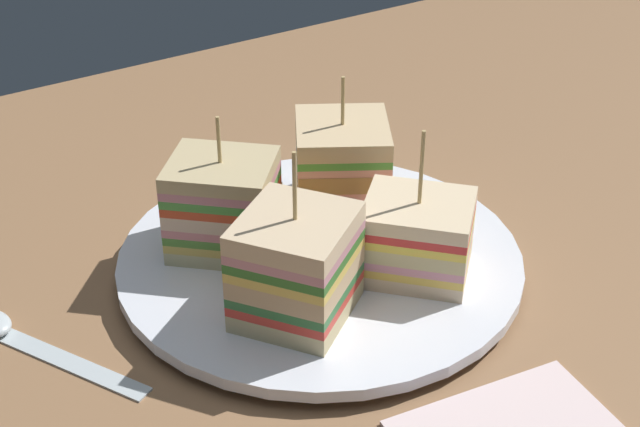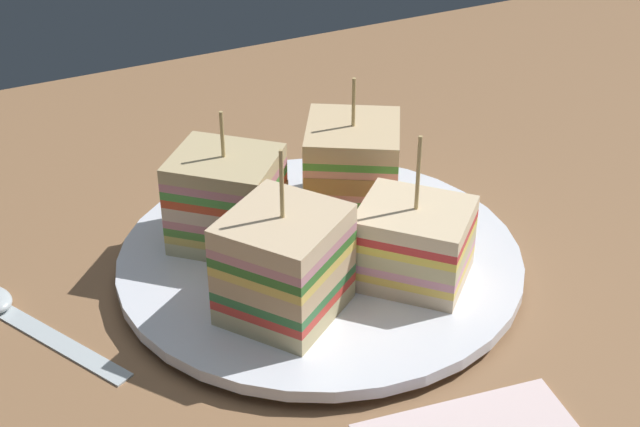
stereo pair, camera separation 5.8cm
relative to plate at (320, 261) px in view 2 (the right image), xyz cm
name	(u,v)px [view 2 (the right image)]	position (x,y,z in cm)	size (l,w,h in cm)	color
ground_plane	(320,283)	(0.00, 0.00, -1.75)	(120.61, 76.01, 1.80)	#906744
plate	(320,261)	(0.00, 0.00, 0.00)	(25.60, 25.60, 1.40)	white
sandwich_wedge_0	(413,243)	(-3.91, 4.67, 2.98)	(8.42, 8.46, 9.60)	beige
sandwich_wedge_1	(352,168)	(-4.44, -4.17, 3.63)	(8.48, 8.61, 9.52)	beige
sandwich_wedge_2	(227,200)	(4.60, -4.01, 3.60)	(8.45, 8.38, 9.16)	beige
sandwich_wedge_3	(284,265)	(4.34, 4.28, 3.71)	(8.67, 8.54, 10.46)	#D6C18A
chip_pile	(303,238)	(0.80, -0.77, 1.56)	(7.17, 6.76, 2.28)	#EEBD6F
spoon	(9,312)	(18.78, -3.93, -0.45)	(7.93, 12.84, 1.00)	silver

